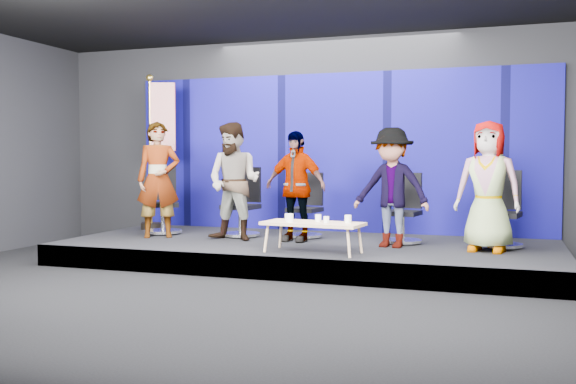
% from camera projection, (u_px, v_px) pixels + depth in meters
% --- Properties ---
extents(ground, '(10.00, 10.00, 0.00)m').
position_uv_depth(ground, '(240.00, 298.00, 6.92)').
color(ground, black).
rests_on(ground, ground).
extents(room_walls, '(10.02, 8.02, 3.51)m').
position_uv_depth(room_walls, '(239.00, 71.00, 6.79)').
color(room_walls, black).
rests_on(room_walls, ground).
extents(riser, '(7.00, 3.00, 0.30)m').
position_uv_depth(riser, '(308.00, 252.00, 9.27)').
color(riser, black).
rests_on(riser, ground).
extents(backdrop, '(7.00, 0.08, 2.60)m').
position_uv_depth(backdrop, '(333.00, 153.00, 10.57)').
color(backdrop, '#090757').
rests_on(backdrop, riser).
extents(chair_a, '(0.84, 0.84, 1.09)m').
position_uv_depth(chair_a, '(163.00, 211.00, 10.27)').
color(chair_a, silver).
rests_on(chair_a, riser).
extents(panelist_a, '(0.77, 0.69, 1.76)m').
position_uv_depth(panelist_a, '(158.00, 180.00, 9.74)').
color(panelist_a, black).
rests_on(panelist_a, riser).
extents(chair_b, '(0.66, 0.66, 1.07)m').
position_uv_depth(chair_b, '(242.00, 214.00, 9.89)').
color(chair_b, silver).
rests_on(chair_b, riser).
extents(panelist_b, '(0.90, 0.74, 1.73)m').
position_uv_depth(panelist_b, '(234.00, 182.00, 9.36)').
color(panelist_b, black).
rests_on(panelist_b, riser).
extents(chair_c, '(0.63, 0.63, 0.99)m').
position_uv_depth(chair_c, '(306.00, 216.00, 9.77)').
color(chair_c, silver).
rests_on(chair_c, riser).
extents(panelist_c, '(0.98, 0.52, 1.60)m').
position_uv_depth(panelist_c, '(295.00, 186.00, 9.27)').
color(panelist_c, black).
rests_on(panelist_c, riser).
extents(chair_d, '(0.65, 0.65, 1.00)m').
position_uv_depth(chair_d, '(404.00, 220.00, 9.11)').
color(chair_d, silver).
rests_on(chair_d, riser).
extents(panelist_d, '(1.13, 0.76, 1.62)m').
position_uv_depth(panelist_d, '(392.00, 188.00, 8.65)').
color(panelist_d, black).
rests_on(panelist_d, riser).
extents(chair_e, '(0.68, 0.68, 1.04)m').
position_uv_depth(chair_e, '(502.00, 222.00, 8.67)').
color(chair_e, silver).
rests_on(chair_e, riser).
extents(panelist_e, '(0.91, 0.67, 1.69)m').
position_uv_depth(panelist_e, '(488.00, 186.00, 8.26)').
color(panelist_e, black).
rests_on(panelist_e, riser).
extents(coffee_table, '(1.33, 0.68, 0.39)m').
position_uv_depth(coffee_table, '(313.00, 225.00, 8.16)').
color(coffee_table, tan).
rests_on(coffee_table, riser).
extents(mug_a, '(0.07, 0.07, 0.09)m').
position_uv_depth(mug_a, '(288.00, 217.00, 8.39)').
color(mug_a, white).
rests_on(mug_a, coffee_table).
extents(mug_b, '(0.09, 0.09, 0.11)m').
position_uv_depth(mug_b, '(290.00, 218.00, 8.16)').
color(mug_b, white).
rests_on(mug_b, coffee_table).
extents(mug_c, '(0.08, 0.08, 0.09)m').
position_uv_depth(mug_c, '(318.00, 218.00, 8.22)').
color(mug_c, white).
rests_on(mug_c, coffee_table).
extents(mug_d, '(0.07, 0.07, 0.08)m').
position_uv_depth(mug_d, '(326.00, 220.00, 8.04)').
color(mug_d, white).
rests_on(mug_d, coffee_table).
extents(mug_e, '(0.08, 0.08, 0.10)m').
position_uv_depth(mug_e, '(348.00, 219.00, 8.05)').
color(mug_e, white).
rests_on(mug_e, coffee_table).
extents(flag_stand, '(0.59, 0.35, 2.62)m').
position_uv_depth(flag_stand, '(158.00, 148.00, 10.82)').
color(flag_stand, black).
rests_on(flag_stand, riser).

